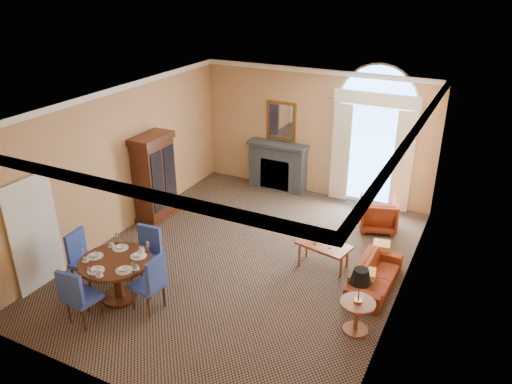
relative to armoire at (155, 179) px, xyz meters
The scene contains 12 objects.
ground 2.99m from the armoire, 15.51° to the right, with size 7.50×7.50×0.00m, color #111B36.
room_envelope 3.10m from the armoire, ahead, with size 6.04×7.52×3.45m.
armoire is the anchor object (origin of this frame).
dining_table 3.19m from the armoire, 65.29° to the right, with size 1.25×1.25×0.99m.
dining_chair_north 2.55m from the armoire, 56.85° to the right, with size 0.58×0.58×1.06m.
dining_chair_south 3.93m from the armoire, 71.42° to the right, with size 0.52×0.53×1.06m.
dining_chair_east 3.56m from the armoire, 54.05° to the right, with size 0.53×0.53×1.06m.
dining_chair_west 2.85m from the armoire, 81.18° to the right, with size 0.52×0.51×1.06m.
sofa 5.34m from the armoire, ahead, with size 1.65×0.65×0.48m, color maroon.
armchair 5.10m from the armoire, 20.06° to the left, with size 0.79×0.81×0.74m, color maroon.
coffee_table 4.23m from the armoire, ahead, with size 1.09×0.75×0.83m.
side_table 5.63m from the armoire, 19.05° to the right, with size 0.56×0.56×1.15m.
Camera 1 is at (4.05, -7.56, 5.40)m, focal length 35.00 mm.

